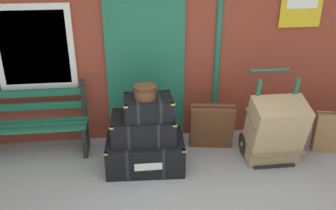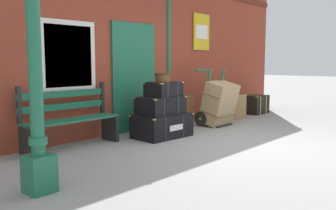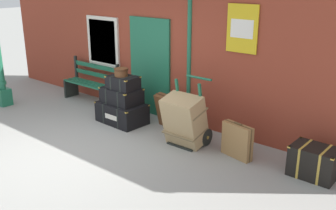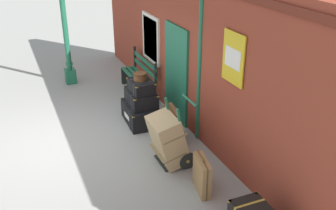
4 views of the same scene
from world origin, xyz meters
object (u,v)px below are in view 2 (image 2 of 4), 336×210
object	(u,v)px
platform_bench	(70,120)
steamer_trunk_base	(162,126)
suitcase_cream	(236,107)
lamp_post	(36,89)
corner_trunk	(255,104)
round_hatbox	(163,77)
porters_trolley	(212,112)
large_brown_trunk	(219,103)
suitcase_umber	(180,111)
steamer_trunk_top	(164,89)
steamer_trunk_middle	(161,105)

from	to	relation	value
platform_bench	steamer_trunk_base	xyz separation A→B (m)	(1.57, -0.53, -0.23)
platform_bench	suitcase_cream	xyz separation A→B (m)	(4.25, -0.44, -0.15)
lamp_post	platform_bench	size ratio (longest dim) A/B	1.80
lamp_post	corner_trunk	size ratio (longest dim) A/B	4.14
round_hatbox	porters_trolley	bearing A→B (deg)	2.82
large_brown_trunk	suitcase_umber	xyz separation A→B (m)	(-0.73, 0.47, -0.13)
steamer_trunk_top	steamer_trunk_middle	bearing A→B (deg)	170.85
platform_bench	corner_trunk	size ratio (longest dim) A/B	2.30
steamer_trunk_top	corner_trunk	xyz separation A→B (m)	(3.86, 0.24, -0.63)
round_hatbox	suitcase_umber	distance (m)	1.26
steamer_trunk_base	steamer_trunk_top	distance (m)	0.66
corner_trunk	suitcase_umber	bearing A→B (deg)	177.61
steamer_trunk_top	suitcase_umber	bearing A→B (deg)	21.79
steamer_trunk_base	steamer_trunk_top	size ratio (longest dim) A/B	1.69
porters_trolley	suitcase_umber	world-z (taller)	porters_trolley
porters_trolley	suitcase_cream	world-z (taller)	porters_trolley
steamer_trunk_top	suitcase_cream	bearing A→B (deg)	1.78
steamer_trunk_top	corner_trunk	bearing A→B (deg)	3.60
steamer_trunk_base	round_hatbox	size ratio (longest dim) A/B	3.65
round_hatbox	platform_bench	bearing A→B (deg)	161.41
round_hatbox	corner_trunk	bearing A→B (deg)	3.72
platform_bench	round_hatbox	distance (m)	1.80
round_hatbox	corner_trunk	xyz separation A→B (m)	(3.90, 0.25, -0.85)
steamer_trunk_middle	steamer_trunk_base	bearing A→B (deg)	-54.59
round_hatbox	suitcase_umber	world-z (taller)	round_hatbox
steamer_trunk_middle	steamer_trunk_top	bearing A→B (deg)	-9.15
platform_bench	steamer_trunk_top	size ratio (longest dim) A/B	2.60
platform_bench	suitcase_cream	size ratio (longest dim) A/B	2.56
steamer_trunk_top	suitcase_cream	xyz separation A→B (m)	(2.62, 0.08, -0.58)
steamer_trunk_middle	suitcase_cream	world-z (taller)	steamer_trunk_middle
steamer_trunk_middle	porters_trolley	distance (m)	1.74
platform_bench	steamer_trunk_middle	world-z (taller)	platform_bench
steamer_trunk_base	steamer_trunk_middle	bearing A→B (deg)	125.41
suitcase_umber	suitcase_cream	world-z (taller)	suitcase_umber
suitcase_cream	platform_bench	bearing A→B (deg)	174.03
porters_trolley	suitcase_cream	xyz separation A→B (m)	(0.97, 0.01, 0.02)
platform_bench	steamer_trunk_top	xyz separation A→B (m)	(1.63, -0.53, 0.43)
steamer_trunk_base	suitcase_umber	size ratio (longest dim) A/B	1.47
lamp_post	suitcase_umber	size ratio (longest dim) A/B	4.06
steamer_trunk_base	steamer_trunk_middle	world-z (taller)	steamer_trunk_middle
steamer_trunk_top	large_brown_trunk	size ratio (longest dim) A/B	0.64
lamp_post	steamer_trunk_base	xyz separation A→B (m)	(2.97, 0.98, -0.88)
platform_bench	suitcase_cream	world-z (taller)	platform_bench
large_brown_trunk	steamer_trunk_middle	bearing A→B (deg)	176.26
steamer_trunk_middle	large_brown_trunk	bearing A→B (deg)	-3.74
steamer_trunk_middle	porters_trolley	world-z (taller)	porters_trolley
corner_trunk	steamer_trunk_base	bearing A→B (deg)	-176.31
round_hatbox	suitcase_cream	world-z (taller)	round_hatbox
lamp_post	suitcase_umber	bearing A→B (deg)	18.98
steamer_trunk_top	large_brown_trunk	bearing A→B (deg)	-3.52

